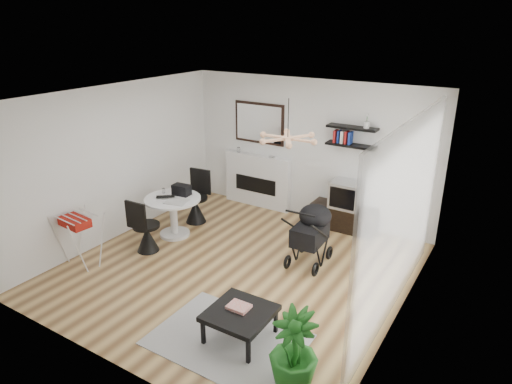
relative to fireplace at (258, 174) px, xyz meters
The scene contains 25 objects.
floor 2.75m from the fireplace, 65.59° to the right, with size 5.00×5.00×0.00m, color brown.
ceiling 3.34m from the fireplace, 65.59° to the right, with size 5.00×5.00×0.00m, color white.
wall_back 1.29m from the fireplace, ahead, with size 5.00×5.00×0.00m, color white.
wall_left 2.88m from the fireplace, 120.01° to the right, with size 5.00×5.00×0.00m, color white.
wall_right 4.39m from the fireplace, 33.95° to the right, with size 5.00×5.00×0.00m, color white.
sheer_curtain 4.20m from the fireplace, 32.43° to the right, with size 0.04×3.60×2.60m, color white.
fireplace is the anchor object (origin of this frame).
shelf_lower 2.18m from the fireplace, ahead, with size 0.90×0.25×0.04m, color black.
shelf_upper 2.34m from the fireplace, ahead, with size 0.90×0.25×0.04m, color black.
pendant_lamp 3.15m from the fireplace, 49.71° to the right, with size 0.90×0.90×0.10m, color tan, non-canonical shape.
tv_console 2.04m from the fireplace, ahead, with size 1.21×0.42×0.45m, color black.
crt_tv 2.02m from the fireplace, ahead, with size 0.56×0.49×0.49m.
dining_table 2.10m from the fireplace, 104.63° to the right, with size 1.00×1.00×0.73m.
laptop 2.20m from the fireplace, 106.25° to the right, with size 0.32×0.21×0.03m, color black.
black_bag 1.89m from the fireplace, 105.02° to the right, with size 0.32×0.19×0.19m, color black.
newspaper 2.16m from the fireplace, 99.09° to the right, with size 0.37×0.31×0.01m, color beige.
drinking_glass 2.09m from the fireplace, 113.36° to the right, with size 0.05×0.05×0.09m, color white.
chair_far 1.50m from the fireplace, 113.32° to the right, with size 0.49×0.50×1.01m.
chair_near 2.81m from the fireplace, 100.83° to the right, with size 0.46×0.46×0.96m.
drying_rack 3.76m from the fireplace, 106.71° to the right, with size 0.62×0.59×0.86m.
stroller 2.55m from the fireplace, 38.67° to the right, with size 0.57×0.89×1.06m.
rug 4.41m from the fireplace, 63.27° to the right, with size 1.82×1.31×0.01m, color #989898.
coffee_table 4.33m from the fireplace, 61.23° to the right, with size 0.76×0.76×0.39m.
magazines 4.27m from the fireplace, 61.46° to the right, with size 0.27×0.21×0.04m, color #DA4436.
potted_plant 5.11m from the fireplace, 54.14° to the right, with size 0.52×0.52×0.94m, color #1D621C.
Camera 1 is at (3.59, -5.20, 3.72)m, focal length 32.00 mm.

